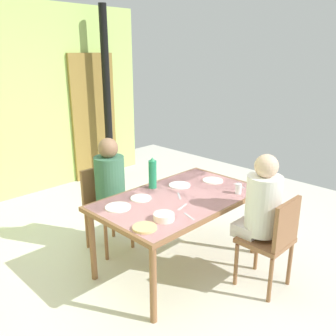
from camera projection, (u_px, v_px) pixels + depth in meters
ground_plane at (136, 272)px, 3.46m from camera, size 7.04×7.04×0.00m
wall_back at (2, 104)px, 4.86m from camera, size 4.51×0.10×2.69m
door_wooden at (94, 117)px, 5.85m from camera, size 0.80×0.05×2.00m
stove_pipe_column at (107, 97)px, 5.62m from camera, size 0.12×0.12×2.69m
dining_table at (179, 203)px, 3.39m from camera, size 1.58×0.94×0.73m
chair_near_diner at (273, 238)px, 3.09m from camera, size 0.40×0.40×0.87m
chair_far_diner at (104, 203)px, 3.80m from camera, size 0.40×0.40×0.87m
person_near_diner at (262, 203)px, 3.09m from camera, size 0.30×0.37×0.77m
person_far_diner at (111, 181)px, 3.62m from camera, size 0.30×0.37×0.77m
water_bottle_green_near at (153, 174)px, 3.55m from camera, size 0.08×0.08×0.31m
serving_bowl_center at (164, 217)px, 2.90m from camera, size 0.17×0.17×0.05m
dinner_plate_near_left at (141, 198)px, 3.32m from camera, size 0.19×0.19×0.01m
dinner_plate_near_right at (118, 207)px, 3.13m from camera, size 0.22×0.22×0.01m
dinner_plate_far_center at (213, 180)px, 3.78m from camera, size 0.21×0.21×0.01m
dinner_plate_far_side at (180, 185)px, 3.65m from camera, size 0.22×0.22×0.01m
drinking_glass_by_near_diner at (238, 189)px, 3.43m from camera, size 0.06×0.06×0.10m
bread_plate_sliced at (145, 228)px, 2.76m from camera, size 0.19×0.19×0.02m
cutlery_knife_near at (189, 216)px, 2.97m from camera, size 0.06×0.15×0.00m
cutlery_fork_near at (179, 196)px, 3.39m from camera, size 0.11×0.13×0.00m
cutlery_knife_far at (239, 186)px, 3.64m from camera, size 0.05×0.15×0.00m
cutlery_fork_far at (182, 207)px, 3.15m from camera, size 0.15×0.05×0.00m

